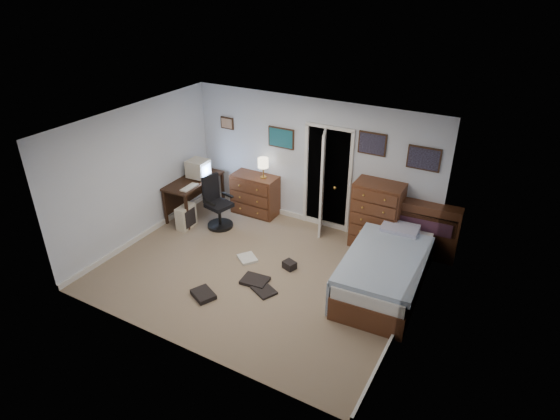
% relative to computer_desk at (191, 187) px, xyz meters
% --- Properties ---
extents(floor, '(5.00, 4.00, 0.02)m').
position_rel_computer_desk_xyz_m(floor, '(2.29, -1.14, -0.60)').
color(floor, gray).
rests_on(floor, ground).
extents(computer_desk, '(0.66, 1.34, 0.76)m').
position_rel_computer_desk_xyz_m(computer_desk, '(0.00, 0.00, 0.00)').
color(computer_desk, black).
rests_on(computer_desk, floor).
extents(crt_monitor, '(0.41, 0.38, 0.37)m').
position_rel_computer_desk_xyz_m(crt_monitor, '(0.11, 0.15, 0.36)').
color(crt_monitor, beige).
rests_on(crt_monitor, computer_desk).
extents(keyboard, '(0.17, 0.41, 0.02)m').
position_rel_computer_desk_xyz_m(keyboard, '(0.27, -0.35, 0.19)').
color(keyboard, beige).
rests_on(keyboard, computer_desk).
extents(pc_tower, '(0.22, 0.43, 0.46)m').
position_rel_computer_desk_xyz_m(pc_tower, '(0.29, -0.55, -0.36)').
color(pc_tower, beige).
rests_on(pc_tower, floor).
extents(office_chair, '(0.60, 0.60, 1.04)m').
position_rel_computer_desk_xyz_m(office_chair, '(0.79, -0.19, -0.19)').
color(office_chair, black).
rests_on(office_chair, floor).
extents(media_stack, '(0.16, 0.16, 0.78)m').
position_rel_computer_desk_xyz_m(media_stack, '(-0.03, 0.94, -0.20)').
color(media_stack, maroon).
rests_on(media_stack, floor).
extents(low_dresser, '(0.95, 0.48, 0.84)m').
position_rel_computer_desk_xyz_m(low_dresser, '(1.15, 0.63, -0.17)').
color(low_dresser, brown).
rests_on(low_dresser, floor).
extents(table_lamp, '(0.21, 0.21, 0.41)m').
position_rel_computer_desk_xyz_m(table_lamp, '(1.35, 0.63, 0.55)').
color(table_lamp, gold).
rests_on(table_lamp, low_dresser).
extents(doorway, '(0.96, 1.12, 2.05)m').
position_rel_computer_desk_xyz_m(doorway, '(2.64, 1.13, 0.42)').
color(doorway, black).
rests_on(doorway, floor).
extents(tall_dresser, '(0.86, 0.51, 1.25)m').
position_rel_computer_desk_xyz_m(tall_dresser, '(3.72, 0.61, 0.04)').
color(tall_dresser, brown).
rests_on(tall_dresser, floor).
extents(headboard_bookcase, '(1.12, 0.35, 1.00)m').
position_rel_computer_desk_xyz_m(headboard_bookcase, '(4.57, 0.72, -0.06)').
color(headboard_bookcase, brown).
rests_on(headboard_bookcase, floor).
extents(bed, '(1.29, 2.25, 0.72)m').
position_rel_computer_desk_xyz_m(bed, '(4.27, -0.55, -0.25)').
color(bed, brown).
rests_on(bed, floor).
extents(wall_posters, '(4.38, 0.04, 0.60)m').
position_rel_computer_desk_xyz_m(wall_posters, '(2.86, 0.84, 1.16)').
color(wall_posters, '#331E11').
rests_on(wall_posters, floor).
extents(floor_clutter, '(1.22, 1.65, 0.13)m').
position_rel_computer_desk_xyz_m(floor_clutter, '(2.29, -1.46, -0.55)').
color(floor_clutter, black).
rests_on(floor_clutter, floor).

